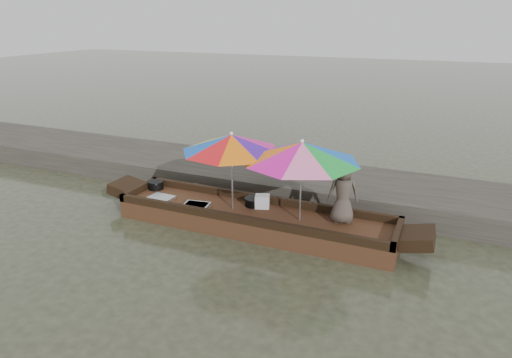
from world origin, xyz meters
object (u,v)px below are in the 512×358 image
at_px(supply_bag, 262,201).
at_px(umbrella_stern, 301,181).
at_px(umbrella_bow, 232,171).
at_px(vendor, 343,193).
at_px(boat_hull, 254,220).
at_px(tray_crayfish, 197,206).
at_px(charcoal_grill, 253,202).
at_px(tray_scallop, 162,198).
at_px(cooking_pot, 156,185).

distance_m(supply_bag, umbrella_stern, 1.12).
relative_size(supply_bag, umbrella_bow, 0.15).
relative_size(vendor, umbrella_bow, 0.60).
height_order(boat_hull, supply_bag, supply_bag).
bearing_deg(vendor, tray_crayfish, -6.70).
distance_m(charcoal_grill, umbrella_stern, 1.31).
relative_size(tray_scallop, charcoal_grill, 1.50).
bearing_deg(charcoal_grill, umbrella_stern, -15.10).
height_order(tray_crayfish, umbrella_bow, umbrella_bow).
bearing_deg(umbrella_stern, umbrella_bow, 180.00).
xyz_separation_m(charcoal_grill, umbrella_stern, (1.07, -0.29, 0.70)).
relative_size(tray_crayfish, charcoal_grill, 1.50).
relative_size(boat_hull, vendor, 4.79).
distance_m(boat_hull, cooking_pot, 2.52).
distance_m(tray_crayfish, tray_scallop, 0.91).
distance_m(boat_hull, umbrella_stern, 1.33).
distance_m(boat_hull, tray_crayfish, 1.17).
bearing_deg(cooking_pot, supply_bag, -0.77).
bearing_deg(tray_scallop, boat_hull, 4.43).
bearing_deg(cooking_pot, tray_scallop, -45.16).
distance_m(charcoal_grill, supply_bag, 0.21).
bearing_deg(supply_bag, boat_hull, -102.41).
relative_size(tray_scallop, supply_bag, 1.80).
bearing_deg(supply_bag, umbrella_stern, -17.65).
xyz_separation_m(boat_hull, tray_crayfish, (-1.12, -0.28, 0.22)).
bearing_deg(vendor, umbrella_bow, -10.74).
xyz_separation_m(tray_crayfish, umbrella_stern, (2.05, 0.28, 0.73)).
height_order(boat_hull, umbrella_bow, umbrella_bow).
bearing_deg(tray_scallop, vendor, 6.12).
bearing_deg(charcoal_grill, supply_bag, -3.43).
relative_size(charcoal_grill, vendor, 0.29).
xyz_separation_m(cooking_pot, tray_scallop, (0.46, -0.47, -0.06)).
bearing_deg(umbrella_bow, vendor, 6.41).
bearing_deg(vendor, charcoal_grill, -18.74).
bearing_deg(supply_bag, cooking_pot, 179.23).
height_order(charcoal_grill, supply_bag, supply_bag).
bearing_deg(vendor, boat_hull, -9.00).
height_order(tray_crayfish, umbrella_stern, umbrella_stern).
height_order(supply_bag, umbrella_bow, umbrella_bow).
height_order(tray_crayfish, supply_bag, supply_bag).
height_order(vendor, umbrella_bow, umbrella_bow).
distance_m(boat_hull, tray_scallop, 2.04).
xyz_separation_m(tray_scallop, umbrella_stern, (2.96, 0.16, 0.74)).
relative_size(boat_hull, cooking_pot, 16.47).
bearing_deg(tray_crayfish, umbrella_bow, 22.59).
distance_m(supply_bag, vendor, 1.66).
bearing_deg(tray_crayfish, tray_scallop, 172.57).
bearing_deg(umbrella_bow, umbrella_stern, 0.00).
relative_size(cooking_pot, umbrella_stern, 0.16).
bearing_deg(charcoal_grill, boat_hull, -64.26).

